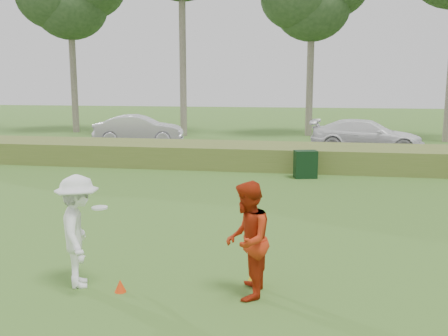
% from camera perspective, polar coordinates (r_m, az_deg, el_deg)
% --- Properties ---
extents(ground, '(120.00, 120.00, 0.00)m').
position_cam_1_polar(ground, '(9.40, -4.32, -12.01)').
color(ground, '#376722').
rests_on(ground, ground).
extents(reed_strip, '(80.00, 3.00, 0.90)m').
position_cam_1_polar(reed_strip, '(20.79, 3.82, 1.42)').
color(reed_strip, '#576A2A').
rests_on(reed_strip, ground).
extents(park_road, '(80.00, 6.00, 0.06)m').
position_cam_1_polar(park_road, '(25.78, 5.01, 2.11)').
color(park_road, '#2D2D2D').
rests_on(park_road, ground).
extents(player_white, '(1.18, 1.45, 1.95)m').
position_cam_1_polar(player_white, '(8.94, -16.28, -6.95)').
color(player_white, white).
rests_on(player_white, ground).
extents(player_red, '(0.74, 0.94, 1.93)m').
position_cam_1_polar(player_red, '(8.17, 2.66, -8.23)').
color(player_red, red).
rests_on(player_red, ground).
extents(cone_orange, '(0.20, 0.20, 0.22)m').
position_cam_1_polar(cone_orange, '(8.80, -11.78, -13.03)').
color(cone_orange, '#F83E0D').
rests_on(cone_orange, ground).
extents(cone_yellow, '(0.20, 0.20, 0.22)m').
position_cam_1_polar(cone_yellow, '(9.07, 3.36, -12.12)').
color(cone_yellow, yellow).
rests_on(cone_yellow, ground).
extents(utility_cabinet, '(0.91, 0.69, 1.01)m').
position_cam_1_polar(utility_cabinet, '(18.49, 9.29, 0.42)').
color(utility_cabinet, black).
rests_on(utility_cabinet, ground).
extents(car_mid, '(5.08, 2.55, 1.60)m').
position_cam_1_polar(car_mid, '(28.14, -9.67, 4.36)').
color(car_mid, white).
rests_on(car_mid, park_road).
extents(car_right, '(5.66, 2.85, 1.58)m').
position_cam_1_polar(car_right, '(25.66, 15.96, 3.57)').
color(car_right, white).
rests_on(car_right, park_road).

